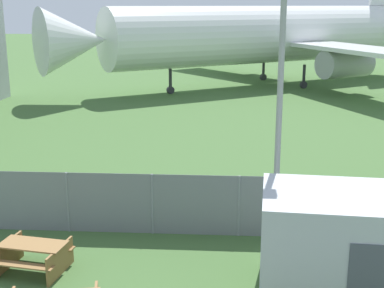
{
  "coord_description": "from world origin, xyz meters",
  "views": [
    {
      "loc": [
        -0.41,
        -4.54,
        6.63
      ],
      "look_at": [
        -1.57,
        13.15,
        2.0
      ],
      "focal_mm": 50.0,
      "sensor_mm": 36.0,
      "label": 1
    }
  ],
  "objects": [
    {
      "name": "perimeter_fence",
      "position": [
        0.0,
        10.15,
        0.93
      ],
      "size": [
        56.07,
        0.07,
        1.86
      ],
      "color": "gray",
      "rests_on": "ground"
    },
    {
      "name": "airplane",
      "position": [
        3.51,
        41.23,
        4.18
      ],
      "size": [
        35.35,
        27.74,
        13.46
      ],
      "rotation": [
        0.0,
        0.0,
        -2.57
      ],
      "color": "white",
      "rests_on": "ground"
    },
    {
      "name": "portable_cabin",
      "position": [
        2.16,
        6.91,
        1.27
      ],
      "size": [
        3.61,
        2.85,
        2.54
      ],
      "rotation": [
        0.0,
        0.0,
        -0.08
      ],
      "color": "silver",
      "rests_on": "ground"
    },
    {
      "name": "picnic_bench_open_grass",
      "position": [
        -5.27,
        7.64,
        0.47
      ],
      "size": [
        1.88,
        1.65,
        0.76
      ],
      "rotation": [
        0.0,
        0.0,
        -0.16
      ],
      "color": "olive",
      "rests_on": "ground"
    },
    {
      "name": "light_mast",
      "position": [
        0.99,
        9.48,
        4.51
      ],
      "size": [
        0.44,
        0.44,
        7.32
      ],
      "color": "#99999E",
      "rests_on": "ground"
    }
  ]
}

